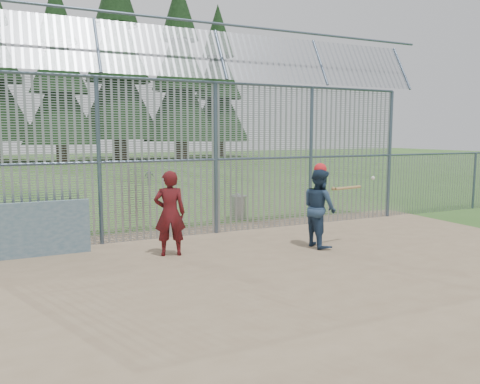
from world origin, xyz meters
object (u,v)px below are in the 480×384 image
trash_can (238,207)px  batter (319,208)px  onlooker (170,213)px  dugout_wall (29,230)px

trash_can → batter: bearing=-87.8°
batter → onlooker: 3.50m
dugout_wall → onlooker: (2.80, -1.14, 0.34)m
onlooker → trash_can: bearing=-119.3°
batter → dugout_wall: bearing=75.6°
batter → trash_can: (-0.16, 4.19, -0.57)m
dugout_wall → batter: size_ratio=1.35×
dugout_wall → trash_can: (6.06, 2.34, -0.24)m
dugout_wall → trash_can: dugout_wall is taller
dugout_wall → batter: bearing=-16.6°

